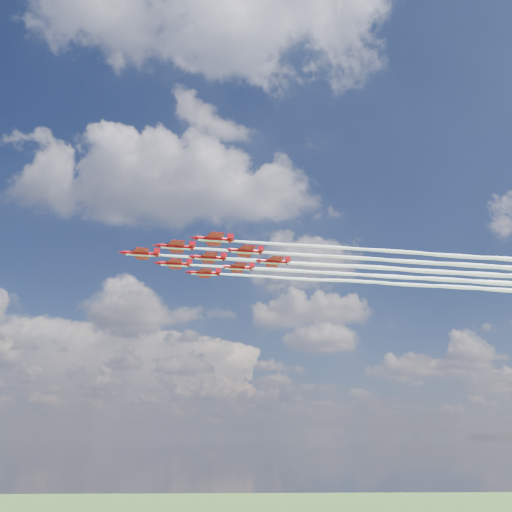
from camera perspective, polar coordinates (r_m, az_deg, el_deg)
The scene contains 9 objects.
jet_lead at distance 148.50m, azimuth 15.95°, elevation -1.47°, with size 150.07×26.31×2.65m.
jet_row2_port at distance 147.05m, azimuth 20.19°, elevation -0.81°, with size 150.07×26.31×2.65m.
jet_row2_starb at distance 158.19m, azimuth 17.80°, elevation -2.41°, with size 150.07×26.31×2.65m.
jet_row3_port at distance 146.43m, azimuth 24.48°, elevation -0.14°, with size 150.07×26.31×2.65m.
jet_row3_centre at distance 157.03m, azimuth 21.79°, elevation -1.79°, with size 150.07×26.31×2.65m.
jet_row3_starb at distance 168.05m, azimuth 19.44°, elevation -3.23°, with size 150.07×26.31×2.65m.
jet_row4_port at distance 156.66m, azimuth 25.82°, elevation -1.16°, with size 150.07×26.31×2.65m.
jet_row4_starb at distance 167.16m, azimuth 23.20°, elevation -2.65°, with size 150.07×26.31×2.65m.
jet_tail at distance 167.02m, azimuth 26.99°, elevation -2.06°, with size 150.07×26.31×2.65m.
Camera 1 is at (7.28, -122.58, 39.94)m, focal length 35.00 mm.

